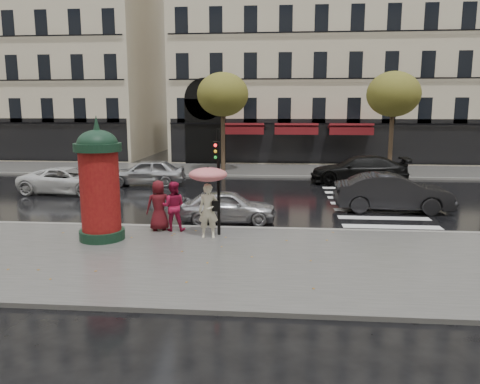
# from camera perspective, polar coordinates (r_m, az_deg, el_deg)

# --- Properties ---
(ground) EXTENTS (160.00, 160.00, 0.00)m
(ground) POSITION_cam_1_polar(r_m,az_deg,el_deg) (14.05, -2.85, -7.84)
(ground) COLOR black
(ground) RESTS_ON ground
(near_sidewalk) EXTENTS (90.00, 7.00, 0.12)m
(near_sidewalk) POSITION_cam_1_polar(r_m,az_deg,el_deg) (13.56, -3.14, -8.25)
(near_sidewalk) COLOR #474744
(near_sidewalk) RESTS_ON ground
(far_sidewalk) EXTENTS (90.00, 6.00, 0.12)m
(far_sidewalk) POSITION_cam_1_polar(r_m,az_deg,el_deg) (32.56, 1.66, 2.69)
(far_sidewalk) COLOR #474744
(far_sidewalk) RESTS_ON ground
(near_kerb) EXTENTS (90.00, 0.25, 0.14)m
(near_kerb) POSITION_cam_1_polar(r_m,az_deg,el_deg) (16.88, -1.48, -4.46)
(near_kerb) COLOR slate
(near_kerb) RESTS_ON ground
(far_kerb) EXTENTS (90.00, 0.25, 0.14)m
(far_kerb) POSITION_cam_1_polar(r_m,az_deg,el_deg) (29.60, 1.32, 1.94)
(far_kerb) COLOR slate
(far_kerb) RESTS_ON ground
(zebra_crossing) EXTENTS (3.60, 11.75, 0.01)m
(zebra_crossing) POSITION_cam_1_polar(r_m,az_deg,el_deg) (23.61, 15.00, -0.71)
(zebra_crossing) COLOR silver
(zebra_crossing) RESTS_ON ground
(bldg_far_corner) EXTENTS (26.00, 14.00, 22.90)m
(bldg_far_corner) POSITION_cam_1_polar(r_m,az_deg,el_deg) (43.98, 10.91, 19.20)
(bldg_far_corner) COLOR #B7A88C
(bldg_far_corner) RESTS_ON ground
(bldg_far_left) EXTENTS (24.00, 14.00, 22.90)m
(bldg_far_left) POSITION_cam_1_polar(r_m,az_deg,el_deg) (49.85, -24.91, 17.38)
(bldg_far_left) COLOR #B7A88C
(bldg_far_left) RESTS_ON ground
(tree_far_left) EXTENTS (3.40, 3.40, 6.64)m
(tree_far_left) POSITION_cam_1_polar(r_m,az_deg,el_deg) (31.47, -2.12, 11.74)
(tree_far_left) COLOR #38281C
(tree_far_left) RESTS_ON ground
(tree_far_right) EXTENTS (3.40, 3.40, 6.64)m
(tree_far_right) POSITION_cam_1_polar(r_m,az_deg,el_deg) (32.05, 18.21, 11.22)
(tree_far_right) COLOR #38281C
(tree_far_right) RESTS_ON ground
(woman_umbrella) EXTENTS (1.25, 1.25, 2.40)m
(woman_umbrella) POSITION_cam_1_polar(r_m,az_deg,el_deg) (15.25, -3.89, 0.21)
(woman_umbrella) COLOR beige
(woman_umbrella) RESTS_ON near_sidewalk
(woman_red) EXTENTS (0.88, 0.71, 1.73)m
(woman_red) POSITION_cam_1_polar(r_m,az_deg,el_deg) (16.41, -8.15, -1.72)
(woman_red) COLOR #A01338
(woman_red) RESTS_ON near_sidewalk
(man_burgundy) EXTENTS (1.01, 0.84, 1.76)m
(man_burgundy) POSITION_cam_1_polar(r_m,az_deg,el_deg) (16.52, -9.87, -1.62)
(man_burgundy) COLOR #4F0F16
(man_burgundy) RESTS_ON near_sidewalk
(morris_column) EXTENTS (1.49, 1.49, 4.01)m
(morris_column) POSITION_cam_1_polar(r_m,az_deg,el_deg) (15.64, -16.77, 1.29)
(morris_column) COLOR black
(morris_column) RESTS_ON near_sidewalk
(traffic_light) EXTENTS (0.25, 0.35, 3.56)m
(traffic_light) POSITION_cam_1_polar(r_m,az_deg,el_deg) (15.44, -2.72, 2.49)
(traffic_light) COLOR black
(traffic_light) RESTS_ON near_sidewalk
(car_silver) EXTENTS (3.81, 1.68, 1.27)m
(car_silver) POSITION_cam_1_polar(r_m,az_deg,el_deg) (17.93, -1.56, -1.72)
(car_silver) COLOR #AAAAAE
(car_silver) RESTS_ON ground
(car_darkgrey) EXTENTS (4.90, 1.81, 1.60)m
(car_darkgrey) POSITION_cam_1_polar(r_m,az_deg,el_deg) (20.87, 18.12, -0.06)
(car_darkgrey) COLOR black
(car_darkgrey) RESTS_ON ground
(car_white) EXTENTS (5.07, 2.71, 1.36)m
(car_white) POSITION_cam_1_polar(r_m,az_deg,el_deg) (25.49, -20.21, 1.33)
(car_white) COLOR silver
(car_white) RESTS_ON ground
(car_black) EXTENTS (5.60, 2.44, 1.60)m
(car_black) POSITION_cam_1_polar(r_m,az_deg,el_deg) (27.97, 14.27, 2.65)
(car_black) COLOR black
(car_black) RESTS_ON ground
(car_far_silver) EXTENTS (4.53, 2.19, 1.49)m
(car_far_silver) POSITION_cam_1_polar(r_m,az_deg,el_deg) (27.04, -11.34, 2.39)
(car_far_silver) COLOR #A2A3A7
(car_far_silver) RESTS_ON ground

